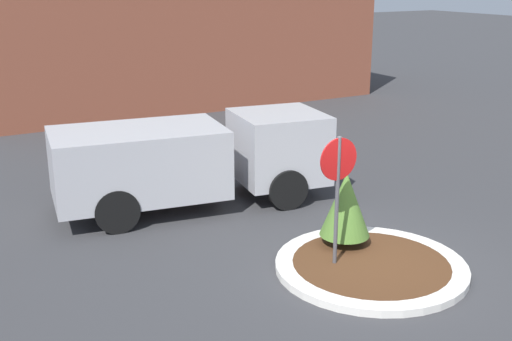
# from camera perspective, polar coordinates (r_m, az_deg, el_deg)

# --- Properties ---
(ground_plane) EXTENTS (120.00, 120.00, 0.00)m
(ground_plane) POSITION_cam_1_polar(r_m,az_deg,el_deg) (11.79, 10.14, -8.66)
(ground_plane) COLOR #38383A
(traffic_island) EXTENTS (3.42, 3.42, 0.14)m
(traffic_island) POSITION_cam_1_polar(r_m,az_deg,el_deg) (11.76, 10.16, -8.36)
(traffic_island) COLOR silver
(traffic_island) RESTS_ON ground_plane
(stop_sign) EXTENTS (0.75, 0.07, 2.45)m
(stop_sign) POSITION_cam_1_polar(r_m,az_deg,el_deg) (11.05, 7.28, -0.74)
(stop_sign) COLOR #4C4C51
(stop_sign) RESTS_ON ground_plane
(island_shrub) EXTENTS (0.95, 0.95, 1.43)m
(island_shrub) POSITION_cam_1_polar(r_m,az_deg,el_deg) (12.11, 7.97, -2.96)
(island_shrub) COLOR brown
(island_shrub) RESTS_ON traffic_island
(utility_truck) EXTENTS (6.32, 2.91, 1.99)m
(utility_truck) POSITION_cam_1_polar(r_m,az_deg,el_deg) (14.33, -5.82, 1.14)
(utility_truck) COLOR #B2B2B7
(utility_truck) RESTS_ON ground_plane
(storefront_building) EXTENTS (15.62, 6.07, 5.79)m
(storefront_building) POSITION_cam_1_polar(r_m,az_deg,el_deg) (26.68, -7.33, 12.38)
(storefront_building) COLOR brown
(storefront_building) RESTS_ON ground_plane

